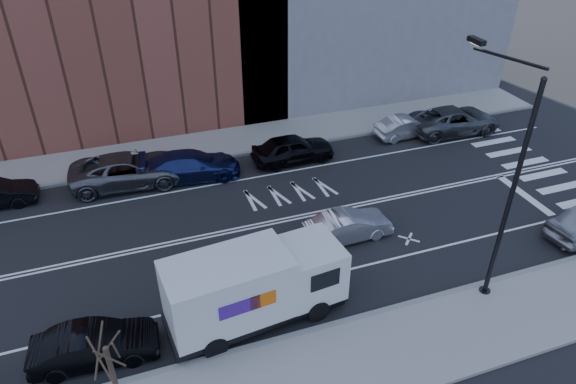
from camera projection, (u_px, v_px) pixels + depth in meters
ground at (263, 224)px, 24.48m from camera, size 120.00×120.00×0.00m
sidewalk_near at (339, 367)px, 17.45m from camera, size 44.00×3.60×0.15m
sidewalk_far at (221, 143)px, 31.42m from camera, size 44.00×3.60×0.15m
curb_near at (319, 329)px, 18.88m from camera, size 44.00×0.25×0.17m
curb_far at (228, 156)px, 29.98m from camera, size 44.00×0.25×0.17m
crosswalk at (534, 169)px, 28.94m from camera, size 3.00×14.00×0.01m
road_markings at (263, 224)px, 24.47m from camera, size 40.00×8.60×0.01m
streetlight at (505, 179)px, 18.20m from camera, size 0.44×4.02×9.34m
fedex_van at (254, 286)px, 18.61m from camera, size 6.89×2.93×3.06m
far_parked_c at (129, 170)px, 27.16m from camera, size 6.20×3.18×1.68m
far_parked_d at (191, 165)px, 27.69m from camera, size 5.53×2.75×1.54m
far_parked_e at (293, 149)px, 29.25m from camera, size 4.75×2.00×1.60m
far_parked_f at (406, 127)px, 32.00m from camera, size 4.11×1.66×1.33m
far_parked_g at (454, 120)px, 32.46m from camera, size 5.98×3.00×1.62m
driving_sedan at (348, 226)px, 23.24m from camera, size 4.10×1.55×1.34m
near_parked_rear_a at (95, 345)px, 17.47m from camera, size 4.32×1.78×1.39m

